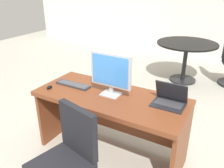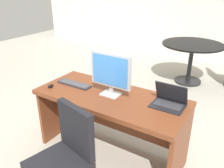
{
  "view_description": "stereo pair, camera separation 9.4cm",
  "coord_description": "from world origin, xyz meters",
  "views": [
    {
      "loc": [
        1.11,
        -1.9,
        1.87
      ],
      "look_at": [
        0.0,
        0.03,
        0.87
      ],
      "focal_mm": 37.55,
      "sensor_mm": 36.0,
      "label": 1
    },
    {
      "loc": [
        1.19,
        -1.85,
        1.87
      ],
      "look_at": [
        0.0,
        0.03,
        0.87
      ],
      "focal_mm": 37.55,
      "sensor_mm": 36.0,
      "label": 2
    }
  ],
  "objects": [
    {
      "name": "ground",
      "position": [
        0.0,
        1.5,
        0.0
      ],
      "size": [
        12.0,
        12.0,
        0.0
      ],
      "primitive_type": "plane",
      "color": "#B7B2A3"
    },
    {
      "name": "back_wall",
      "position": [
        0.0,
        4.17,
        1.4
      ],
      "size": [
        10.0,
        0.1,
        2.8
      ],
      "primitive_type": "cube",
      "color": "silver",
      "rests_on": "ground"
    },
    {
      "name": "desk",
      "position": [
        0.0,
        0.04,
        0.55
      ],
      "size": [
        1.62,
        0.7,
        0.75
      ],
      "color": "brown",
      "rests_on": "ground"
    },
    {
      "name": "monitor",
      "position": [
        -0.01,
        0.02,
        1.01
      ],
      "size": [
        0.46,
        0.16,
        0.45
      ],
      "color": "#B7BABF",
      "rests_on": "desk"
    },
    {
      "name": "laptop",
      "position": [
        0.59,
        0.14,
        0.82
      ],
      "size": [
        0.31,
        0.24,
        0.22
      ],
      "color": "black",
      "rests_on": "desk"
    },
    {
      "name": "keyboard",
      "position": [
        -0.5,
        0.01,
        0.77
      ],
      "size": [
        0.42,
        0.12,
        0.02
      ],
      "color": "#2D2D33",
      "rests_on": "desk"
    },
    {
      "name": "mouse",
      "position": [
        -0.68,
        -0.19,
        0.77
      ],
      "size": [
        0.04,
        0.08,
        0.03
      ],
      "color": "black",
      "rests_on": "desk"
    },
    {
      "name": "desk_lamp",
      "position": [
        -0.06,
        0.23,
        0.99
      ],
      "size": [
        0.12,
        0.14,
        0.34
      ],
      "color": "#2D2D33",
      "rests_on": "desk"
    },
    {
      "name": "office_chair",
      "position": [
        -0.04,
        -0.71,
        0.35
      ],
      "size": [
        0.56,
        0.57,
        0.89
      ],
      "color": "black",
      "rests_on": "ground"
    },
    {
      "name": "meeting_table",
      "position": [
        0.18,
        2.59,
        0.59
      ],
      "size": [
        1.13,
        1.13,
        0.78
      ],
      "color": "black",
      "rests_on": "ground"
    }
  ]
}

